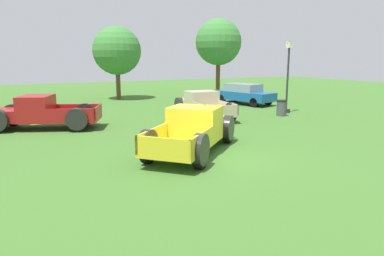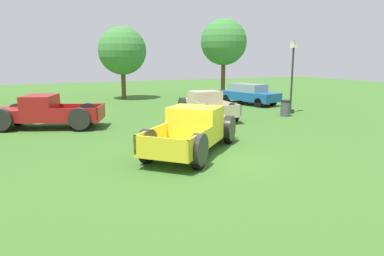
% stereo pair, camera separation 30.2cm
% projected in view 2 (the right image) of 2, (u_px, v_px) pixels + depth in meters
% --- Properties ---
extents(ground_plane, '(80.00, 80.00, 0.00)m').
position_uv_depth(ground_plane, '(207.00, 158.00, 12.05)').
color(ground_plane, '#3D6B28').
extents(pickup_truck_foreground, '(5.15, 5.05, 1.63)m').
position_uv_depth(pickup_truck_foreground, '(196.00, 129.00, 12.99)').
color(pickup_truck_foreground, yellow).
rests_on(pickup_truck_foreground, ground_plane).
extents(pickup_truck_behind_left, '(2.18, 5.07, 1.52)m').
position_uv_depth(pickup_truck_behind_left, '(204.00, 105.00, 20.13)').
color(pickup_truck_behind_left, '#C6B793').
rests_on(pickup_truck_behind_left, ground_plane).
extents(pickup_truck_behind_right, '(5.61, 3.70, 1.62)m').
position_uv_depth(pickup_truck_behind_right, '(39.00, 113.00, 16.95)').
color(pickup_truck_behind_right, maroon).
rests_on(pickup_truck_behind_right, ground_plane).
extents(sedan_distant_a, '(2.99, 4.82, 1.50)m').
position_uv_depth(sedan_distant_a, '(249.00, 94.00, 25.77)').
color(sedan_distant_a, '#195699').
rests_on(sedan_distant_a, ground_plane).
extents(lamp_post_far, '(0.36, 0.36, 4.39)m').
position_uv_depth(lamp_post_far, '(292.00, 76.00, 21.28)').
color(lamp_post_far, '#2D2D33').
rests_on(lamp_post_far, ground_plane).
extents(trash_can, '(0.59, 0.59, 0.95)m').
position_uv_depth(trash_can, '(285.00, 108.00, 20.54)').
color(trash_can, '#4C4C51').
rests_on(trash_can, ground_plane).
extents(oak_tree_east, '(3.90, 3.90, 5.89)m').
position_uv_depth(oak_tree_east, '(122.00, 51.00, 28.50)').
color(oak_tree_east, brown).
rests_on(oak_tree_east, ground_plane).
extents(oak_tree_center, '(3.89, 3.89, 6.63)m').
position_uv_depth(oak_tree_center, '(224.00, 42.00, 29.60)').
color(oak_tree_center, brown).
rests_on(oak_tree_center, ground_plane).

